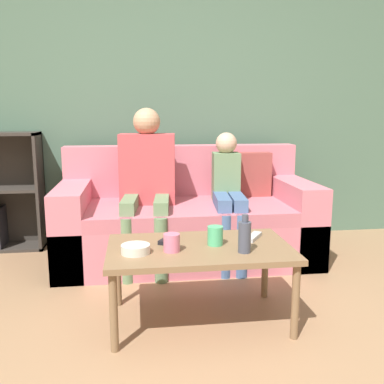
{
  "coord_description": "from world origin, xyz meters",
  "views": [
    {
      "loc": [
        -0.26,
        -1.49,
        1.13
      ],
      "look_at": [
        0.1,
        1.19,
        0.62
      ],
      "focal_mm": 40.0,
      "sensor_mm": 36.0,
      "label": 1
    }
  ],
  "objects_px": {
    "cup_near": "(215,236)",
    "tv_remote_1": "(169,239)",
    "person_adult": "(147,175)",
    "tv_remote_0": "(253,237)",
    "person_child": "(228,191)",
    "couch": "(187,221)",
    "coffee_table": "(199,254)",
    "snack_bowl": "(136,249)",
    "cup_far": "(172,243)",
    "bottle": "(245,236)"
  },
  "relations": [
    {
      "from": "couch",
      "to": "person_child",
      "type": "height_order",
      "value": "person_child"
    },
    {
      "from": "coffee_table",
      "to": "person_adult",
      "type": "relative_size",
      "value": 0.84
    },
    {
      "from": "person_adult",
      "to": "snack_bowl",
      "type": "xyz_separation_m",
      "value": [
        -0.09,
        -1.05,
        -0.23
      ]
    },
    {
      "from": "couch",
      "to": "bottle",
      "type": "relative_size",
      "value": 9.67
    },
    {
      "from": "person_child",
      "to": "couch",
      "type": "bearing_deg",
      "value": 159.22
    },
    {
      "from": "bottle",
      "to": "cup_near",
      "type": "bearing_deg",
      "value": 131.15
    },
    {
      "from": "cup_far",
      "to": "bottle",
      "type": "distance_m",
      "value": 0.37
    },
    {
      "from": "couch",
      "to": "coffee_table",
      "type": "xyz_separation_m",
      "value": [
        -0.06,
        -1.06,
        0.09
      ]
    },
    {
      "from": "couch",
      "to": "tv_remote_0",
      "type": "bearing_deg",
      "value": -74.95
    },
    {
      "from": "tv_remote_1",
      "to": "couch",
      "type": "bearing_deg",
      "value": 107.78
    },
    {
      "from": "tv_remote_0",
      "to": "cup_near",
      "type": "bearing_deg",
      "value": -126.74
    },
    {
      "from": "person_child",
      "to": "cup_near",
      "type": "relative_size",
      "value": 9.55
    },
    {
      "from": "coffee_table",
      "to": "tv_remote_0",
      "type": "bearing_deg",
      "value": 16.5
    },
    {
      "from": "couch",
      "to": "cup_near",
      "type": "bearing_deg",
      "value": -88.72
    },
    {
      "from": "tv_remote_1",
      "to": "tv_remote_0",
      "type": "bearing_deg",
      "value": 28.9
    },
    {
      "from": "coffee_table",
      "to": "tv_remote_0",
      "type": "xyz_separation_m",
      "value": [
        0.32,
        0.1,
        0.05
      ]
    },
    {
      "from": "coffee_table",
      "to": "cup_near",
      "type": "bearing_deg",
      "value": 8.33
    },
    {
      "from": "person_adult",
      "to": "cup_near",
      "type": "distance_m",
      "value": 1.04
    },
    {
      "from": "cup_near",
      "to": "tv_remote_1",
      "type": "relative_size",
      "value": 0.6
    },
    {
      "from": "couch",
      "to": "person_adult",
      "type": "height_order",
      "value": "person_adult"
    },
    {
      "from": "cup_near",
      "to": "bottle",
      "type": "distance_m",
      "value": 0.19
    },
    {
      "from": "person_child",
      "to": "tv_remote_1",
      "type": "bearing_deg",
      "value": -117.21
    },
    {
      "from": "person_adult",
      "to": "snack_bowl",
      "type": "bearing_deg",
      "value": -89.31
    },
    {
      "from": "person_adult",
      "to": "tv_remote_0",
      "type": "xyz_separation_m",
      "value": [
        0.57,
        -0.89,
        -0.24
      ]
    },
    {
      "from": "cup_far",
      "to": "bottle",
      "type": "relative_size",
      "value": 0.47
    },
    {
      "from": "couch",
      "to": "person_child",
      "type": "bearing_deg",
      "value": -25.99
    },
    {
      "from": "person_adult",
      "to": "tv_remote_1",
      "type": "relative_size",
      "value": 6.81
    },
    {
      "from": "person_child",
      "to": "snack_bowl",
      "type": "xyz_separation_m",
      "value": [
        -0.69,
        -0.99,
        -0.1
      ]
    },
    {
      "from": "person_adult",
      "to": "tv_remote_1",
      "type": "bearing_deg",
      "value": -78.42
    },
    {
      "from": "person_child",
      "to": "bottle",
      "type": "relative_size",
      "value": 4.92
    },
    {
      "from": "cup_far",
      "to": "bottle",
      "type": "bearing_deg",
      "value": -10.13
    },
    {
      "from": "person_adult",
      "to": "tv_remote_0",
      "type": "distance_m",
      "value": 1.08
    },
    {
      "from": "snack_bowl",
      "to": "tv_remote_0",
      "type": "bearing_deg",
      "value": 14.23
    },
    {
      "from": "coffee_table",
      "to": "tv_remote_1",
      "type": "xyz_separation_m",
      "value": [
        -0.16,
        0.11,
        0.05
      ]
    },
    {
      "from": "person_adult",
      "to": "person_child",
      "type": "bearing_deg",
      "value": -0.21
    },
    {
      "from": "cup_far",
      "to": "tv_remote_0",
      "type": "relative_size",
      "value": 0.55
    },
    {
      "from": "cup_far",
      "to": "person_child",
      "type": "bearing_deg",
      "value": 62.59
    },
    {
      "from": "tv_remote_0",
      "to": "snack_bowl",
      "type": "height_order",
      "value": "snack_bowl"
    },
    {
      "from": "cup_far",
      "to": "snack_bowl",
      "type": "relative_size",
      "value": 0.63
    },
    {
      "from": "couch",
      "to": "tv_remote_0",
      "type": "height_order",
      "value": "couch"
    },
    {
      "from": "tv_remote_1",
      "to": "snack_bowl",
      "type": "distance_m",
      "value": 0.26
    },
    {
      "from": "coffee_table",
      "to": "cup_far",
      "type": "distance_m",
      "value": 0.19
    },
    {
      "from": "tv_remote_0",
      "to": "snack_bowl",
      "type": "distance_m",
      "value": 0.68
    },
    {
      "from": "cup_far",
      "to": "bottle",
      "type": "height_order",
      "value": "bottle"
    },
    {
      "from": "tv_remote_0",
      "to": "bottle",
      "type": "relative_size",
      "value": 0.85
    },
    {
      "from": "cup_far",
      "to": "person_adult",
      "type": "bearing_deg",
      "value": 95.0
    },
    {
      "from": "person_child",
      "to": "tv_remote_1",
      "type": "distance_m",
      "value": 0.96
    },
    {
      "from": "person_child",
      "to": "tv_remote_0",
      "type": "bearing_deg",
      "value": -87.04
    },
    {
      "from": "snack_bowl",
      "to": "tv_remote_1",
      "type": "bearing_deg",
      "value": 45.36
    },
    {
      "from": "tv_remote_0",
      "to": "tv_remote_1",
      "type": "distance_m",
      "value": 0.48
    }
  ]
}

